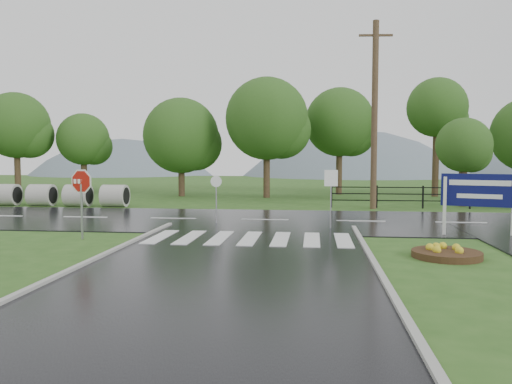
# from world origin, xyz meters

# --- Properties ---
(ground) EXTENTS (120.00, 120.00, 0.00)m
(ground) POSITION_xyz_m (0.00, 0.00, 0.00)
(ground) COLOR #2E561C
(ground) RESTS_ON ground
(main_road) EXTENTS (90.00, 8.00, 0.04)m
(main_road) POSITION_xyz_m (0.00, 10.00, 0.00)
(main_road) COLOR black
(main_road) RESTS_ON ground
(crosswalk) EXTENTS (6.50, 2.80, 0.02)m
(crosswalk) POSITION_xyz_m (0.00, 5.00, 0.06)
(crosswalk) COLOR silver
(crosswalk) RESTS_ON ground
(curb_right) EXTENTS (0.15, 24.00, 0.12)m
(curb_right) POSITION_xyz_m (3.55, -4.00, 0.00)
(curb_right) COLOR #A3A39B
(curb_right) RESTS_ON ground
(fence_west) EXTENTS (9.58, 0.08, 1.20)m
(fence_west) POSITION_xyz_m (7.75, 16.00, 0.72)
(fence_west) COLOR black
(fence_west) RESTS_ON ground
(hills) EXTENTS (102.00, 48.00, 48.00)m
(hills) POSITION_xyz_m (3.49, 65.00, -15.54)
(hills) COLOR slate
(hills) RESTS_ON ground
(treeline) EXTENTS (83.20, 5.20, 10.00)m
(treeline) POSITION_xyz_m (1.00, 24.00, 0.00)
(treeline) COLOR #254F18
(treeline) RESTS_ON ground
(culvert_pipes) EXTENTS (11.80, 1.20, 1.20)m
(culvert_pipes) POSITION_xyz_m (-13.95, 15.00, 0.60)
(culvert_pipes) COLOR #9E9B93
(culvert_pipes) RESTS_ON ground
(stop_sign) EXTENTS (1.07, 0.26, 2.45)m
(stop_sign) POSITION_xyz_m (-5.50, 4.55, 1.72)
(stop_sign) COLOR #939399
(stop_sign) RESTS_ON ground
(estate_billboard) EXTENTS (2.36, 0.84, 2.13)m
(estate_billboard) POSITION_xyz_m (7.62, 6.70, 1.46)
(estate_billboard) COLOR silver
(estate_billboard) RESTS_ON ground
(flower_bed) EXTENTS (1.82, 1.82, 0.36)m
(flower_bed) POSITION_xyz_m (5.60, 2.79, 0.14)
(flower_bed) COLOR #332111
(flower_bed) RESTS_ON ground
(reg_sign_small) EXTENTS (0.49, 0.07, 2.22)m
(reg_sign_small) POSITION_xyz_m (2.68, 7.74, 1.57)
(reg_sign_small) COLOR #939399
(reg_sign_small) RESTS_ON ground
(reg_sign_round) EXTENTS (0.45, 0.07, 1.95)m
(reg_sign_round) POSITION_xyz_m (-1.83, 8.65, 1.26)
(reg_sign_round) COLOR #939399
(reg_sign_round) RESTS_ON ground
(utility_pole_east) EXTENTS (1.72, 0.32, 9.64)m
(utility_pole_east) POSITION_xyz_m (5.13, 15.50, 4.90)
(utility_pole_east) COLOR #473523
(utility_pole_east) RESTS_ON ground
(entrance_tree_left) EXTENTS (2.97, 2.97, 4.84)m
(entrance_tree_left) POSITION_xyz_m (10.17, 17.50, 3.32)
(entrance_tree_left) COLOR #3D2B1C
(entrance_tree_left) RESTS_ON ground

